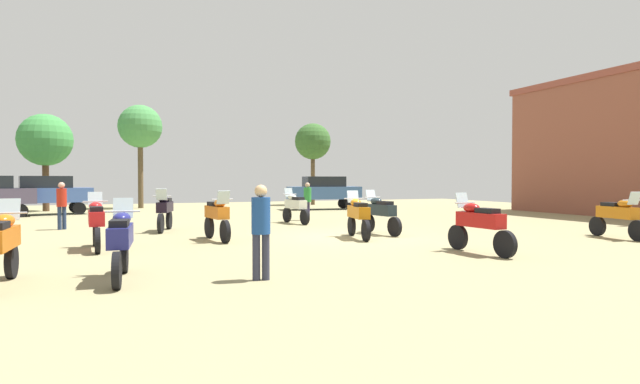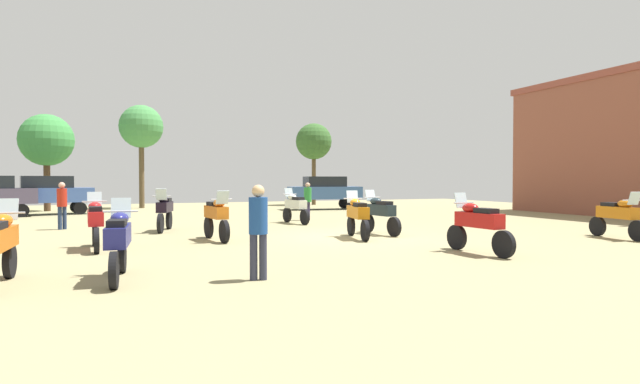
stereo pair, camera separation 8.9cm
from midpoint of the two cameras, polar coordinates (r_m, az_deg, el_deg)
ground_plane at (r=16.11m, az=3.84°, el=-5.10°), size 44.00×52.00×0.02m
motorcycle_1 at (r=14.39m, az=-23.72°, el=-3.03°), size 0.62×2.28×1.48m
motorcycle_2 at (r=16.95m, az=6.90°, el=-2.32°), size 0.62×2.11×1.46m
motorcycle_3 at (r=9.87m, az=-21.43°, el=-5.05°), size 0.62×2.21×1.46m
motorcycle_4 at (r=21.05m, az=-2.67°, el=-1.60°), size 0.67×2.15×1.45m
motorcycle_5 at (r=18.63m, az=-16.88°, el=-1.97°), size 0.80×2.11×1.51m
motorcycle_6 at (r=15.42m, az=-11.38°, el=-2.64°), size 0.64×2.18×1.50m
motorcycle_7 at (r=18.09m, az=30.52°, el=-2.27°), size 0.67×2.18×1.46m
motorcycle_9 at (r=13.06m, az=17.49°, el=-3.42°), size 0.62×2.26×1.48m
motorcycle_10 at (r=15.76m, az=4.38°, el=-2.57°), size 0.72×2.25×1.46m
car_2 at (r=29.75m, az=-28.20°, el=-0.01°), size 4.56×2.58×2.00m
car_3 at (r=30.89m, az=0.60°, el=0.20°), size 4.48×2.28×2.00m
person_1 at (r=9.22m, az=-6.67°, el=-3.64°), size 0.39×0.39×1.72m
person_2 at (r=20.66m, az=-26.84°, el=-0.99°), size 0.47×0.47×1.72m
person_3 at (r=22.66m, az=-1.28°, el=-0.71°), size 0.48×0.48×1.68m
tree_1 at (r=36.63m, az=-0.63°, el=5.61°), size 2.59×2.59×5.85m
tree_2 at (r=34.45m, az=-19.33°, el=6.83°), size 2.72×2.72×6.55m
tree_5 at (r=33.19m, az=-28.26°, el=5.09°), size 2.97×2.97×5.57m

